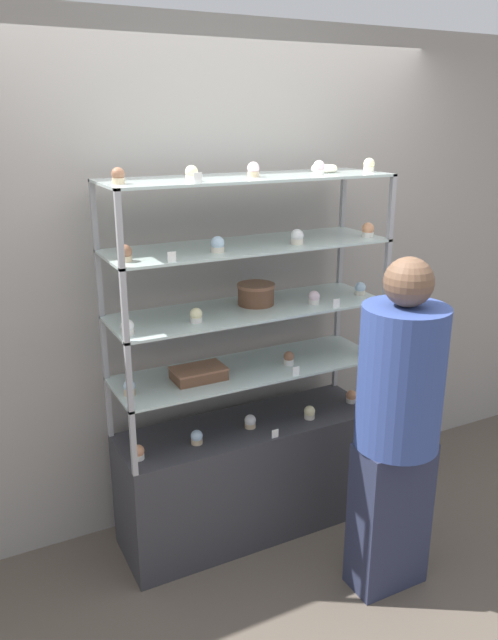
# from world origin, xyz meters

# --- Properties ---
(ground_plane) EXTENTS (20.00, 20.00, 0.00)m
(ground_plane) POSITION_xyz_m (0.00, 0.00, 0.00)
(ground_plane) COLOR brown
(back_wall) EXTENTS (8.00, 0.05, 2.60)m
(back_wall) POSITION_xyz_m (0.00, 0.36, 1.30)
(back_wall) COLOR gray
(back_wall) RESTS_ON ground_plane
(display_base) EXTENTS (1.37, 0.43, 0.63)m
(display_base) POSITION_xyz_m (0.00, 0.00, 0.31)
(display_base) COLOR #333338
(display_base) RESTS_ON ground_plane
(display_riser_lower) EXTENTS (1.37, 0.43, 0.31)m
(display_riser_lower) POSITION_xyz_m (0.00, 0.00, 0.92)
(display_riser_lower) COLOR #99999E
(display_riser_lower) RESTS_ON display_base
(display_riser_middle) EXTENTS (1.37, 0.43, 0.31)m
(display_riser_middle) POSITION_xyz_m (0.00, 0.00, 1.23)
(display_riser_middle) COLOR #99999E
(display_riser_middle) RESTS_ON display_riser_lower
(display_riser_upper) EXTENTS (1.37, 0.43, 0.31)m
(display_riser_upper) POSITION_xyz_m (0.00, 0.00, 1.55)
(display_riser_upper) COLOR #99999E
(display_riser_upper) RESTS_ON display_riser_middle
(display_riser_top) EXTENTS (1.37, 0.43, 0.31)m
(display_riser_top) POSITION_xyz_m (0.00, 0.00, 1.86)
(display_riser_top) COLOR #99999E
(display_riser_top) RESTS_ON display_riser_upper
(layer_cake_centerpiece) EXTENTS (0.19, 0.19, 0.10)m
(layer_cake_centerpiece) POSITION_xyz_m (0.06, 0.04, 1.31)
(layer_cake_centerpiece) COLOR brown
(layer_cake_centerpiece) RESTS_ON display_riser_middle
(sheet_cake_frosted) EXTENTS (0.25, 0.16, 0.06)m
(sheet_cake_frosted) POSITION_xyz_m (-0.28, -0.02, 0.97)
(sheet_cake_frosted) COLOR brown
(sheet_cake_frosted) RESTS_ON display_riser_lower
(cupcake_0) EXTENTS (0.06, 0.06, 0.07)m
(cupcake_0) POSITION_xyz_m (-0.62, -0.08, 0.66)
(cupcake_0) COLOR white
(cupcake_0) RESTS_ON display_base
(cupcake_1) EXTENTS (0.06, 0.06, 0.07)m
(cupcake_1) POSITION_xyz_m (-0.32, -0.07, 0.66)
(cupcake_1) COLOR #CCB28C
(cupcake_1) RESTS_ON display_base
(cupcake_2) EXTENTS (0.06, 0.06, 0.07)m
(cupcake_2) POSITION_xyz_m (-0.01, -0.04, 0.66)
(cupcake_2) COLOR #CCB28C
(cupcake_2) RESTS_ON display_base
(cupcake_3) EXTENTS (0.06, 0.06, 0.07)m
(cupcake_3) POSITION_xyz_m (0.31, -0.09, 0.66)
(cupcake_3) COLOR beige
(cupcake_3) RESTS_ON display_base
(cupcake_4) EXTENTS (0.06, 0.06, 0.07)m
(cupcake_4) POSITION_xyz_m (0.62, -0.03, 0.66)
(cupcake_4) COLOR white
(cupcake_4) RESTS_ON display_base
(price_tag_0) EXTENTS (0.04, 0.00, 0.04)m
(price_tag_0) POSITION_xyz_m (0.05, -0.19, 0.65)
(price_tag_0) COLOR white
(price_tag_0) RESTS_ON display_base
(cupcake_5) EXTENTS (0.05, 0.05, 0.07)m
(cupcake_5) POSITION_xyz_m (-0.63, -0.04, 0.98)
(cupcake_5) COLOR #CCB28C
(cupcake_5) RESTS_ON display_riser_lower
(cupcake_6) EXTENTS (0.05, 0.05, 0.07)m
(cupcake_6) POSITION_xyz_m (0.20, -0.06, 0.98)
(cupcake_6) COLOR white
(cupcake_6) RESTS_ON display_riser_lower
(cupcake_7) EXTENTS (0.05, 0.05, 0.07)m
(cupcake_7) POSITION_xyz_m (0.63, -0.11, 0.98)
(cupcake_7) COLOR beige
(cupcake_7) RESTS_ON display_riser_lower
(price_tag_1) EXTENTS (0.04, 0.00, 0.04)m
(price_tag_1) POSITION_xyz_m (0.16, -0.19, 0.96)
(price_tag_1) COLOR white
(price_tag_1) RESTS_ON display_riser_lower
(cupcake_8) EXTENTS (0.06, 0.06, 0.07)m
(cupcake_8) POSITION_xyz_m (-0.64, -0.11, 1.29)
(cupcake_8) COLOR white
(cupcake_8) RESTS_ON display_riser_middle
(cupcake_9) EXTENTS (0.06, 0.06, 0.07)m
(cupcake_9) POSITION_xyz_m (-0.31, -0.09, 1.29)
(cupcake_9) COLOR white
(cupcake_9) RESTS_ON display_riser_middle
(cupcake_10) EXTENTS (0.06, 0.06, 0.07)m
(cupcake_10) POSITION_xyz_m (0.32, -0.09, 1.29)
(cupcake_10) COLOR white
(cupcake_10) RESTS_ON display_riser_middle
(cupcake_11) EXTENTS (0.06, 0.06, 0.07)m
(cupcake_11) POSITION_xyz_m (0.62, -0.06, 1.29)
(cupcake_11) COLOR beige
(cupcake_11) RESTS_ON display_riser_middle
(price_tag_2) EXTENTS (0.04, 0.00, 0.04)m
(price_tag_2) POSITION_xyz_m (0.38, -0.19, 1.28)
(price_tag_2) COLOR white
(price_tag_2) RESTS_ON display_riser_middle
(cupcake_12) EXTENTS (0.06, 0.06, 0.07)m
(cupcake_12) POSITION_xyz_m (-0.63, -0.09, 1.60)
(cupcake_12) COLOR #CCB28C
(cupcake_12) RESTS_ON display_riser_upper
(cupcake_13) EXTENTS (0.06, 0.06, 0.07)m
(cupcake_13) POSITION_xyz_m (-0.21, -0.10, 1.60)
(cupcake_13) COLOR beige
(cupcake_13) RESTS_ON display_riser_upper
(cupcake_14) EXTENTS (0.06, 0.06, 0.07)m
(cupcake_14) POSITION_xyz_m (0.20, -0.10, 1.60)
(cupcake_14) COLOR beige
(cupcake_14) RESTS_ON display_riser_upper
(cupcake_15) EXTENTS (0.06, 0.06, 0.07)m
(cupcake_15) POSITION_xyz_m (0.61, -0.10, 1.60)
(cupcake_15) COLOR white
(cupcake_15) RESTS_ON display_riser_upper
(price_tag_3) EXTENTS (0.04, 0.00, 0.04)m
(price_tag_3) POSITION_xyz_m (-0.46, -0.19, 1.59)
(price_tag_3) COLOR white
(price_tag_3) RESTS_ON display_riser_upper
(cupcake_16) EXTENTS (0.05, 0.05, 0.07)m
(cupcake_16) POSITION_xyz_m (-0.63, -0.07, 1.91)
(cupcake_16) COLOR #CCB28C
(cupcake_16) RESTS_ON display_riser_top
(cupcake_17) EXTENTS (0.05, 0.05, 0.07)m
(cupcake_17) POSITION_xyz_m (-0.32, -0.10, 1.91)
(cupcake_17) COLOR beige
(cupcake_17) RESTS_ON display_riser_top
(cupcake_18) EXTENTS (0.05, 0.05, 0.07)m
(cupcake_18) POSITION_xyz_m (0.00, -0.04, 1.91)
(cupcake_18) COLOR #CCB28C
(cupcake_18) RESTS_ON display_riser_top
(cupcake_19) EXTENTS (0.05, 0.05, 0.07)m
(cupcake_19) POSITION_xyz_m (0.31, -0.10, 1.91)
(cupcake_19) COLOR white
(cupcake_19) RESTS_ON display_riser_top
(cupcake_20) EXTENTS (0.05, 0.05, 0.07)m
(cupcake_20) POSITION_xyz_m (0.63, -0.07, 1.91)
(cupcake_20) COLOR beige
(cupcake_20) RESTS_ON display_riser_top
(price_tag_4) EXTENTS (0.04, 0.00, 0.04)m
(price_tag_4) POSITION_xyz_m (-0.33, -0.19, 1.90)
(price_tag_4) COLOR white
(price_tag_4) RESTS_ON display_riser_top
(donut_glazed) EXTENTS (0.13, 0.13, 0.04)m
(donut_glazed) POSITION_xyz_m (0.42, 0.02, 1.90)
(donut_glazed) COLOR #EFE5CC
(donut_glazed) RESTS_ON display_riser_top
(customer_figure) EXTENTS (0.37, 0.37, 1.60)m
(customer_figure) POSITION_xyz_m (0.39, -0.67, 0.85)
(customer_figure) COLOR #282D47
(customer_figure) RESTS_ON ground_plane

